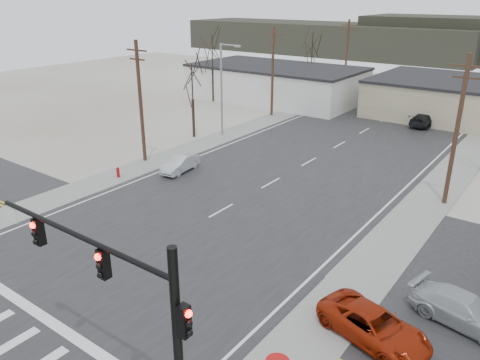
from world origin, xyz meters
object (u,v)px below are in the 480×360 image
Objects in this scene: fire_hydrant at (118,172)px; car_far_b at (412,101)px; car_parked_silver at (465,311)px; traffic_signal_mast at (130,302)px; car_far_a at (426,119)px; sedan_crossing at (180,164)px; car_parked_red at (374,326)px.

car_far_b is at bearing 74.88° from fire_hydrant.
car_parked_silver is (25.70, -2.71, 0.26)m from fire_hydrant.
car_parked_silver is (7.60, 11.49, -3.96)m from traffic_signal_mast.
car_far_a reaches higher than fire_hydrant.
car_parked_silver is (22.73, -6.56, 0.04)m from sedan_crossing.
car_parked_silver reaches higher than sedan_crossing.
car_far_b is (-7.63, 52.92, -3.99)m from traffic_signal_mast.
car_parked_red reaches higher than fire_hydrant.
traffic_signal_mast is 2.35× the size of sedan_crossing.
traffic_signal_mast reaches higher than car_far_a.
car_far_b is at bearing 31.40° from car_parked_red.
fire_hydrant is 0.23× the size of sedan_crossing.
traffic_signal_mast is 1.92× the size of car_parked_silver.
sedan_crossing is 1.03× the size of car_far_b.
traffic_signal_mast is 1.87× the size of car_parked_red.
fire_hydrant is at bearing 91.27° from car_parked_red.
sedan_crossing is 28.51m from car_far_a.
fire_hydrant is 0.19× the size of car_parked_silver.
car_far_a is 1.33× the size of car_far_b.
car_parked_red is (19.93, -9.79, 0.02)m from sedan_crossing.
car_parked_red is at bearing 150.08° from car_parked_silver.
traffic_signal_mast is at bearing -38.13° from fire_hydrant.
car_parked_silver is at bearing -44.85° from car_far_b.
car_far_a is (-3.33, 44.00, -3.91)m from traffic_signal_mast.
car_parked_red is 4.28m from car_parked_silver.
car_parked_red is at bearing -33.73° from sedan_crossing.
fire_hydrant is 33.26m from car_far_a.
traffic_signal_mast is 10.29× the size of fire_hydrant.
car_far_b is (10.46, 38.71, 0.23)m from fire_hydrant.
traffic_signal_mast reaches higher than car_far_b.
sedan_crossing is at bearing 52.35° from fire_hydrant.
car_far_b reaches higher than sedan_crossing.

